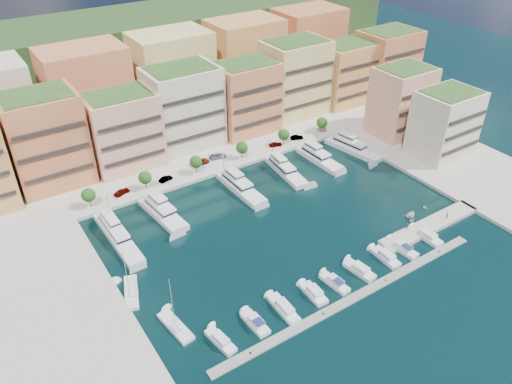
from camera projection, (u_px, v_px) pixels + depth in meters
ground at (284, 223)px, 129.58m from camera, size 400.00×400.00×0.00m
north_quay at (179, 133)px, 172.76m from camera, size 220.00×64.00×2.00m
east_quay at (463, 169)px, 152.52m from camera, size 34.00×76.00×2.00m
west_quay at (48, 351)px, 95.49m from camera, size 34.00×76.00×2.00m
hillside at (128, 89)px, 206.20m from camera, size 240.00×40.00×58.00m
south_pontoon at (355, 297)px, 107.30m from camera, size 72.00×2.20×0.35m
finger_pier at (429, 227)px, 128.05m from camera, size 32.00×5.00×2.00m
apartment_1 at (46, 140)px, 137.67m from camera, size 20.00×16.50×26.80m
apartment_2 at (123, 130)px, 147.04m from camera, size 20.00×15.50×22.80m
apartment_3 at (184, 107)px, 157.26m from camera, size 22.00×16.50×25.80m
apartment_4 at (246, 97)px, 166.54m from camera, size 20.00×15.50×23.80m
apartment_5 at (295, 78)px, 177.23m from camera, size 22.00×16.50×26.80m
apartment_6 at (345, 73)px, 187.05m from camera, size 20.00×15.50×22.80m
apartment_7 at (387, 62)px, 194.31m from camera, size 22.00×16.50×24.80m
apartment_east_a at (401, 101)px, 165.24m from camera, size 18.00×14.50×22.80m
apartment_east_b at (445, 123)px, 153.25m from camera, size 18.00×14.50×20.80m
backblock_1 at (88, 94)px, 160.81m from camera, size 26.00×18.00×30.00m
backblock_2 at (173, 76)px, 174.61m from camera, size 26.00×18.00×30.00m
backblock_3 at (245, 60)px, 188.41m from camera, size 26.00×18.00×30.00m
backblock_4 at (307, 47)px, 202.21m from camera, size 26.00×18.00×30.00m
tree_0 at (88, 195)px, 131.90m from camera, size 3.80×3.80×5.65m
tree_1 at (145, 178)px, 139.26m from camera, size 3.80×3.80×5.65m
tree_2 at (196, 162)px, 146.62m from camera, size 3.80×3.80×5.65m
tree_3 at (242, 147)px, 153.98m from camera, size 3.80×3.80×5.65m
tree_4 at (284, 135)px, 161.34m from camera, size 3.80×3.80×5.65m
tree_5 at (322, 123)px, 168.70m from camera, size 3.80×3.80×5.65m
lamppost_0 at (107, 197)px, 132.64m from camera, size 0.30×0.30×4.20m
lamppost_1 at (168, 178)px, 140.92m from camera, size 0.30×0.30×4.20m
lamppost_2 at (223, 160)px, 149.20m from camera, size 0.30×0.30×4.20m
lamppost_3 at (273, 145)px, 157.48m from camera, size 0.30×0.30×4.20m
lamppost_4 at (317, 131)px, 165.76m from camera, size 0.30×0.30×4.20m
yacht_0 at (117, 234)px, 123.66m from camera, size 4.68×24.26×7.30m
yacht_1 at (162, 212)px, 131.69m from camera, size 6.72×18.82×7.30m
yacht_3 at (240, 186)px, 142.22m from camera, size 5.09×19.75×7.30m
yacht_4 at (285, 170)px, 149.92m from camera, size 6.68×19.46×7.30m
yacht_5 at (318, 157)px, 156.27m from camera, size 5.00×18.16×7.30m
yacht_6 at (351, 147)px, 161.54m from camera, size 7.69×20.74×7.30m
cruiser_0 at (221, 341)px, 96.81m from camera, size 3.37×7.87×2.55m
cruiser_1 at (255, 323)px, 100.51m from camera, size 2.83×7.37×2.66m
cruiser_2 at (284, 309)px, 103.78m from camera, size 3.01×9.28×2.55m
cruiser_3 at (314, 294)px, 107.48m from camera, size 3.17×7.25×2.55m
cruiser_4 at (335, 283)px, 110.17m from camera, size 3.07×7.73×2.66m
cruiser_5 at (360, 270)px, 113.62m from camera, size 3.68×8.14×2.55m
cruiser_6 at (386, 257)px, 117.44m from camera, size 3.21×7.99×2.55m
cruiser_7 at (402, 249)px, 120.02m from camera, size 3.18×8.35×2.66m
cruiser_8 at (427, 236)px, 124.01m from camera, size 2.81×8.48×2.55m
sailboat_0 at (176, 327)px, 100.04m from camera, size 3.98×10.14×13.20m
sailboat_1 at (132, 293)px, 107.95m from camera, size 6.03×10.72×13.20m
tender_3 at (425, 207)px, 134.82m from camera, size 1.72×1.54×0.82m
tender_1 at (412, 221)px, 129.78m from camera, size 1.43×1.24×0.74m
tender_2 at (411, 215)px, 131.95m from camera, size 4.45×3.80×0.78m
car_0 at (122, 192)px, 138.58m from camera, size 5.01×3.20×1.59m
car_1 at (166, 179)px, 144.42m from camera, size 4.45×2.34×1.39m
car_2 at (200, 162)px, 152.46m from camera, size 5.87×2.80×1.62m
car_3 at (218, 156)px, 155.61m from camera, size 5.85×3.01×1.62m
car_4 at (275, 144)px, 162.20m from camera, size 4.57×2.71×1.46m
car_5 at (297, 137)px, 166.27m from camera, size 4.57×2.94×1.42m
person_0 at (407, 226)px, 125.32m from camera, size 0.71×0.78×1.79m
person_1 at (447, 216)px, 129.06m from camera, size 0.99×0.91×1.64m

